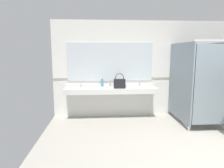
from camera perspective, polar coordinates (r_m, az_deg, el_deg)
name	(u,v)px	position (r m, az deg, el deg)	size (l,w,h in m)	color
wall_back	(175,68)	(6.06, 17.49, 4.25)	(6.93, 0.12, 2.65)	silver
wall_back_tile_band	(175,78)	(6.03, 17.59, 1.60)	(6.93, 0.01, 0.06)	#9E937F
vanity_counter	(111,95)	(5.50, -0.40, -3.22)	(2.46, 0.53, 0.96)	silver
mirror_panel	(110,62)	(5.57, -0.54, 6.35)	(2.36, 0.02, 1.05)	silver
handbag	(119,83)	(5.24, 2.14, 0.23)	(0.30, 0.13, 0.40)	black
soap_dispenser	(102,83)	(5.51, -2.79, 0.19)	(0.07, 0.07, 0.21)	teal
paper_cup	(127,86)	(5.33, 4.18, -0.53)	(0.07, 0.07, 0.11)	white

